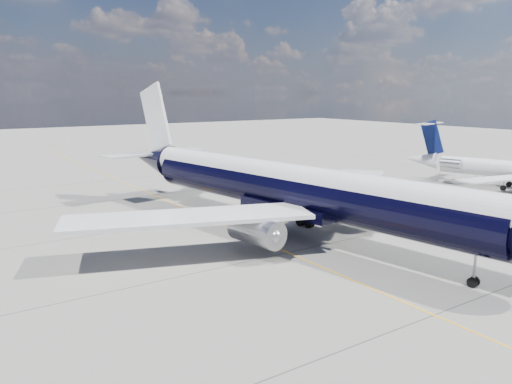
% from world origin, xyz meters
% --- Properties ---
extents(ground, '(320.00, 320.00, 0.00)m').
position_xyz_m(ground, '(0.00, 30.00, 0.00)').
color(ground, gray).
rests_on(ground, ground).
extents(taxiway_centerline, '(0.16, 160.00, 0.01)m').
position_xyz_m(taxiway_centerline, '(0.00, 25.00, 0.00)').
color(taxiway_centerline, '#FFAC0D').
rests_on(taxiway_centerline, ground).
extents(main_airliner, '(42.38, 52.05, 15.07)m').
position_xyz_m(main_airliner, '(3.35, 15.18, 4.68)').
color(main_airliner, black).
rests_on(main_airliner, ground).
extents(regional_jet, '(23.53, 27.69, 9.62)m').
position_xyz_m(regional_jet, '(44.02, 16.72, 3.03)').
color(regional_jet, silver).
rests_on(regional_jet, ground).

